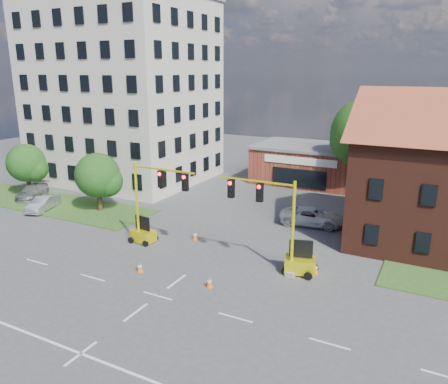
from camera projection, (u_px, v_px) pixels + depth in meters
The scene contains 19 objects.
ground at pixel (158, 296), 25.22m from camera, with size 120.00×120.00×0.00m, color #454447.
grass_verge_nw at pixel (50, 203), 42.60m from camera, with size 22.00×6.00×0.08m, color #26471A.
lane_markings at pixel (124, 321), 22.65m from camera, with size 60.00×36.00×0.01m, color silver, non-canonical shape.
office_block at pixel (123, 90), 50.00m from camera, with size 18.40×15.40×20.60m.
brick_shop at pixel (310, 164), 50.27m from camera, with size 12.40×8.40×4.30m.
tree_large at pixel (370, 136), 43.67m from camera, with size 7.56×7.20×10.03m.
tree_nw_front at pixel (100, 177), 39.48m from camera, with size 4.26×4.06×5.42m.
tree_nw_rear at pixel (28, 164), 44.31m from camera, with size 4.04×3.85×5.40m.
signal_mast_west at pixel (155, 196), 31.21m from camera, with size 5.30×0.60×6.20m.
signal_mast_east at pixel (268, 213), 27.36m from camera, with size 5.30×0.60×6.20m.
trailer_west at pixel (143, 235), 32.88m from camera, with size 1.87×1.36×1.99m.
trailer_east at pixel (300, 263), 27.83m from camera, with size 2.18×1.72×2.18m.
cone_a at pixel (140, 267), 28.09m from camera, with size 0.40×0.40×0.70m.
cone_b at pixel (195, 236), 33.43m from camera, with size 0.40×0.40×0.70m.
cone_c at pixel (209, 282), 26.10m from camera, with size 0.40×0.40×0.70m.
cone_d at pixel (315, 269), 27.89m from camera, with size 0.40×0.40×0.70m.
pickup_white at pixel (312, 217), 36.55m from camera, with size 2.44×5.28×1.47m, color silver.
sedan_silver_front at pixel (43, 203), 40.37m from camera, with size 1.41×4.06×1.34m, color #94979B.
sedan_silver_rear at pixel (32, 191), 44.41m from camera, with size 1.83×4.50×1.31m, color #94979B.
Camera 1 is at (13.81, -18.36, 12.62)m, focal length 35.00 mm.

